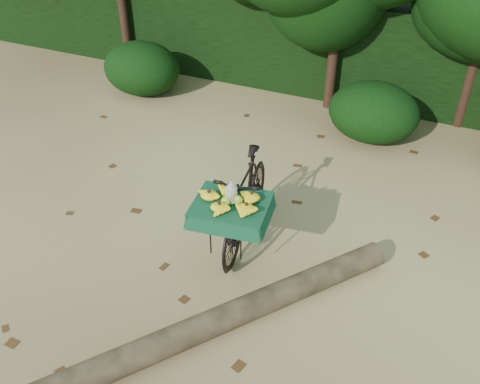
% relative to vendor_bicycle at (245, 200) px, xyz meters
% --- Properties ---
extents(ground, '(80.00, 80.00, 0.00)m').
position_rel_vendor_bicycle_xyz_m(ground, '(-0.65, -1.10, -0.58)').
color(ground, tan).
rests_on(ground, ground).
extents(vendor_bicycle, '(0.95, 1.96, 1.14)m').
position_rel_vendor_bicycle_xyz_m(vendor_bicycle, '(0.00, 0.00, 0.00)').
color(vendor_bicycle, black).
rests_on(vendor_bicycle, ground).
extents(fallen_log, '(2.57, 3.35, 0.29)m').
position_rel_vendor_bicycle_xyz_m(fallen_log, '(0.44, -1.37, -0.44)').
color(fallen_log, brown).
rests_on(fallen_log, ground).
extents(hedge_backdrop, '(26.00, 1.80, 1.80)m').
position_rel_vendor_bicycle_xyz_m(hedge_backdrop, '(-0.65, 5.20, 0.32)').
color(hedge_backdrop, black).
rests_on(hedge_backdrop, ground).
extents(bush_clumps, '(8.80, 1.70, 0.90)m').
position_rel_vendor_bicycle_xyz_m(bush_clumps, '(-0.15, 3.20, -0.13)').
color(bush_clumps, black).
rests_on(bush_clumps, ground).
extents(leaf_litter, '(7.00, 7.30, 0.01)m').
position_rel_vendor_bicycle_xyz_m(leaf_litter, '(-0.65, -0.45, -0.58)').
color(leaf_litter, '#4A2B13').
rests_on(leaf_litter, ground).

